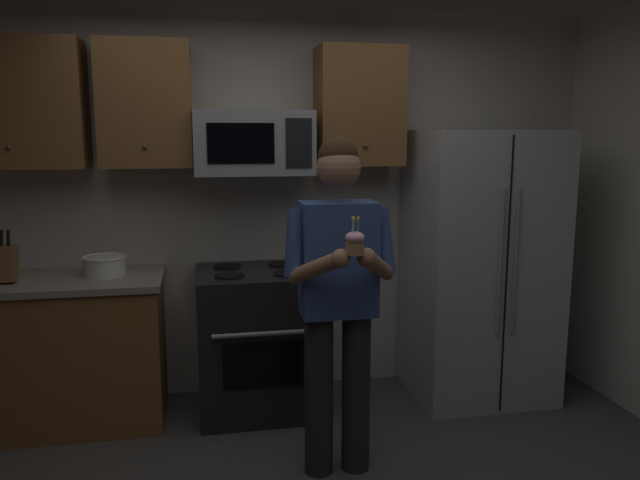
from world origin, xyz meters
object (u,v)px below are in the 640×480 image
knife_block (1,263)px  cupcake (355,242)px  oven_range (258,340)px  bowl_large_white (105,265)px  person (338,289)px  refrigerator (480,266)px  microwave (253,143)px

knife_block → cupcake: bearing=-32.3°
oven_range → cupcake: cupcake is taller
bowl_large_white → cupcake: bearing=-44.4°
knife_block → person: person is taller
person → refrigerator: bearing=35.0°
oven_range → cupcake: bearing=-74.1°
knife_block → person: (1.82, -0.82, -0.04)m
cupcake → bowl_large_white: bearing=135.6°
person → knife_block: bearing=155.7°
bowl_large_white → cupcake: cupcake is taller
bowl_large_white → person: size_ratio=0.15×
microwave → refrigerator: bearing=-6.0°
microwave → cupcake: (0.34, -1.30, -0.43)m
refrigerator → cupcake: size_ratio=10.35×
refrigerator → knife_block: 2.99m
refrigerator → cupcake: 1.68m
knife_block → cupcake: size_ratio=1.84×
knife_block → bowl_large_white: knife_block is taller
knife_block → microwave: bearing=5.7°
microwave → refrigerator: size_ratio=0.41×
bowl_large_white → refrigerator: bearing=-2.3°
bowl_large_white → person: 1.56m
oven_range → person: person is taller
refrigerator → oven_range: bearing=178.5°
oven_range → knife_block: size_ratio=2.91×
bowl_large_white → cupcake: 1.80m
refrigerator → bowl_large_white: refrigerator is taller
knife_block → refrigerator: bearing=-0.2°
bowl_large_white → cupcake: (1.26, -1.24, 0.31)m
oven_range → microwave: microwave is taller
microwave → person: microwave is taller
microwave → knife_block: microwave is taller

